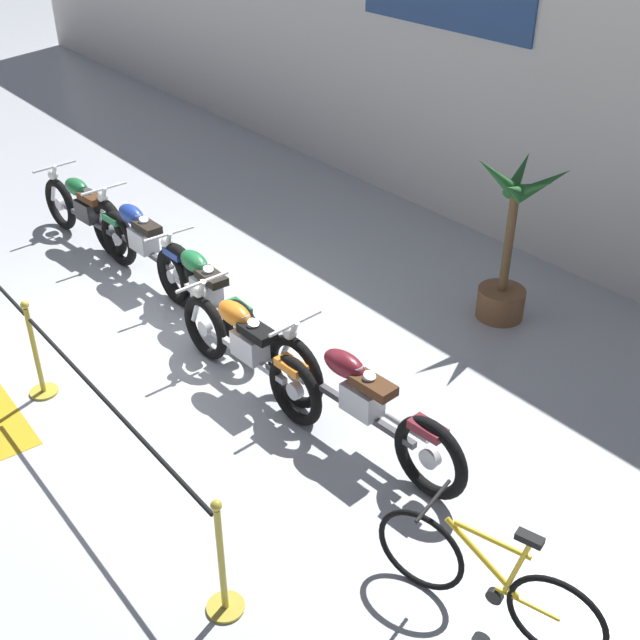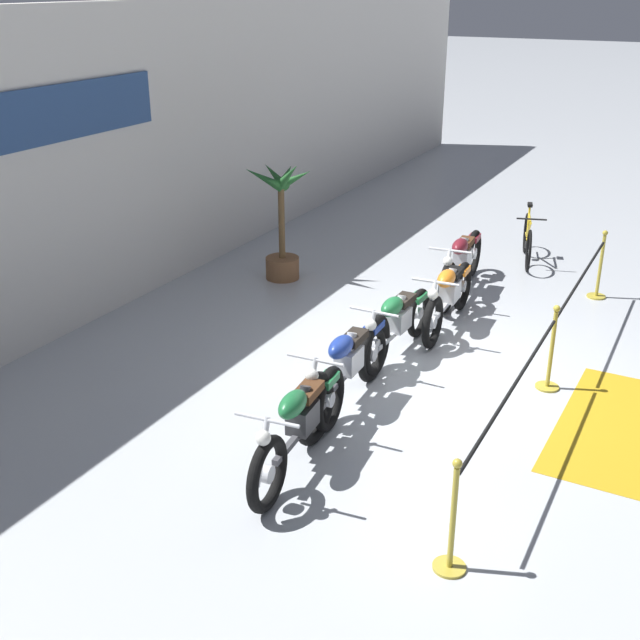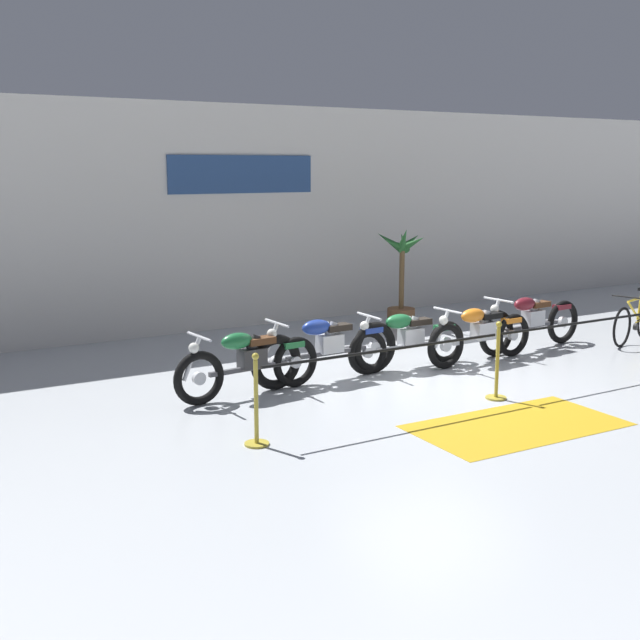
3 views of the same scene
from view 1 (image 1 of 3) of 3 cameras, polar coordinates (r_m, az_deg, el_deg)
The scene contains 11 objects.
ground_plane at distance 8.89m, azimuth -12.36°, elevation -1.83°, with size 120.00×120.00×0.00m, color #B2B7BC.
back_wall at distance 10.99m, azimuth 11.52°, elevation 16.86°, with size 28.00×0.29×4.20m.
motorcycle_green_0 at distance 11.07m, azimuth -16.24°, elevation 7.32°, with size 2.23×0.62×0.94m.
motorcycle_blue_1 at distance 10.01m, azimuth -12.56°, elevation 5.30°, with size 2.47×0.62×0.97m.
motorcycle_green_2 at distance 8.87m, azimuth -8.23°, elevation 2.03°, with size 2.15×0.62×0.91m.
motorcycle_orange_3 at distance 7.86m, azimuth -5.24°, elevation -1.94°, with size 2.17×0.62×0.93m.
motorcycle_maroon_4 at distance 7.10m, azimuth 2.67°, elevation -5.82°, with size 2.44×0.62×0.96m.
bicycle at distance 5.91m, azimuth 11.75°, elevation -17.68°, with size 1.66×0.62×0.95m.
potted_palm_left_of_row at distance 9.04m, azimuth 13.25°, elevation 4.93°, with size 0.90×0.98×2.00m.
stanchion_mid_left at distance 8.26m, azimuth -19.43°, elevation -2.91°, with size 0.28×0.28×1.05m.
stanchion_mid_right at distance 5.90m, azimuth -6.94°, elevation -17.51°, with size 0.28×0.28×1.05m.
Camera 1 is at (6.84, -3.04, 4.80)m, focal length 45.00 mm.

